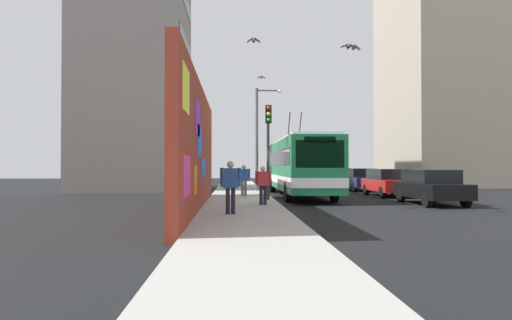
{
  "coord_description": "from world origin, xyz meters",
  "views": [
    {
      "loc": [
        -20.25,
        1.99,
        1.75
      ],
      "look_at": [
        -0.27,
        0.9,
        2.04
      ],
      "focal_mm": 29.35,
      "sensor_mm": 36.0,
      "label": 1
    }
  ],
  "objects_px": {
    "pedestrian_at_curb": "(263,182)",
    "pedestrian_near_wall": "(230,183)",
    "parked_car_red": "(388,182)",
    "street_lamp": "(260,132)",
    "parked_car_black": "(431,186)",
    "parked_car_navy": "(360,179)",
    "traffic_light": "(268,136)",
    "pedestrian_midblock": "(244,178)",
    "city_bus": "(299,165)",
    "parked_car_dark_gray": "(337,177)"
  },
  "relations": [
    {
      "from": "parked_car_dark_gray",
      "to": "street_lamp",
      "type": "xyz_separation_m",
      "value": [
        -8.42,
        7.26,
        3.15
      ]
    },
    {
      "from": "pedestrian_midblock",
      "to": "pedestrian_near_wall",
      "type": "bearing_deg",
      "value": 175.59
    },
    {
      "from": "parked_car_black",
      "to": "parked_car_red",
      "type": "xyz_separation_m",
      "value": [
        5.22,
        -0.0,
        0.0
      ]
    },
    {
      "from": "city_bus",
      "to": "parked_car_black",
      "type": "xyz_separation_m",
      "value": [
        -5.43,
        -5.2,
        -0.99
      ]
    },
    {
      "from": "pedestrian_at_curb",
      "to": "parked_car_navy",
      "type": "bearing_deg",
      "value": -32.58
    },
    {
      "from": "city_bus",
      "to": "street_lamp",
      "type": "relative_size",
      "value": 1.78
    },
    {
      "from": "parked_car_dark_gray",
      "to": "parked_car_black",
      "type": "bearing_deg",
      "value": 180.0
    },
    {
      "from": "city_bus",
      "to": "parked_car_red",
      "type": "height_order",
      "value": "city_bus"
    },
    {
      "from": "pedestrian_at_curb",
      "to": "pedestrian_near_wall",
      "type": "bearing_deg",
      "value": 157.95
    },
    {
      "from": "pedestrian_at_curb",
      "to": "pedestrian_near_wall",
      "type": "distance_m",
      "value": 3.51
    },
    {
      "from": "pedestrian_at_curb",
      "to": "pedestrian_near_wall",
      "type": "height_order",
      "value": "pedestrian_near_wall"
    },
    {
      "from": "parked_car_red",
      "to": "street_lamp",
      "type": "bearing_deg",
      "value": 64.82
    },
    {
      "from": "pedestrian_midblock",
      "to": "traffic_light",
      "type": "distance_m",
      "value": 3.72
    },
    {
      "from": "parked_car_red",
      "to": "traffic_light",
      "type": "relative_size",
      "value": 0.95
    },
    {
      "from": "pedestrian_midblock",
      "to": "pedestrian_near_wall",
      "type": "relative_size",
      "value": 0.95
    },
    {
      "from": "parked_car_navy",
      "to": "pedestrian_near_wall",
      "type": "distance_m",
      "value": 17.89
    },
    {
      "from": "pedestrian_at_curb",
      "to": "pedestrian_midblock",
      "type": "bearing_deg",
      "value": 7.14
    },
    {
      "from": "parked_car_red",
      "to": "street_lamp",
      "type": "relative_size",
      "value": 0.64
    },
    {
      "from": "city_bus",
      "to": "parked_car_navy",
      "type": "xyz_separation_m",
      "value": [
        5.33,
        -5.2,
        -0.99
      ]
    },
    {
      "from": "parked_car_dark_gray",
      "to": "street_lamp",
      "type": "distance_m",
      "value": 11.56
    },
    {
      "from": "parked_car_navy",
      "to": "pedestrian_at_curb",
      "type": "height_order",
      "value": "pedestrian_at_curb"
    },
    {
      "from": "parked_car_navy",
      "to": "pedestrian_near_wall",
      "type": "bearing_deg",
      "value": 149.48
    },
    {
      "from": "parked_car_black",
      "to": "parked_car_dark_gray",
      "type": "xyz_separation_m",
      "value": [
        17.06,
        0.0,
        0.0
      ]
    },
    {
      "from": "parked_car_red",
      "to": "street_lamp",
      "type": "xyz_separation_m",
      "value": [
        3.42,
        7.26,
        3.15
      ]
    },
    {
      "from": "pedestrian_near_wall",
      "to": "traffic_light",
      "type": "bearing_deg",
      "value": -17.22
    },
    {
      "from": "parked_car_red",
      "to": "pedestrian_at_curb",
      "type": "distance_m",
      "value": 10.2
    },
    {
      "from": "pedestrian_near_wall",
      "to": "traffic_light",
      "type": "relative_size",
      "value": 0.39
    },
    {
      "from": "parked_car_red",
      "to": "parked_car_dark_gray",
      "type": "xyz_separation_m",
      "value": [
        11.83,
        0.0,
        0.0
      ]
    },
    {
      "from": "parked_car_black",
      "to": "street_lamp",
      "type": "height_order",
      "value": "street_lamp"
    },
    {
      "from": "parked_car_red",
      "to": "pedestrian_near_wall",
      "type": "distance_m",
      "value": 13.42
    },
    {
      "from": "city_bus",
      "to": "parked_car_red",
      "type": "bearing_deg",
      "value": -92.26
    },
    {
      "from": "pedestrian_near_wall",
      "to": "street_lamp",
      "type": "bearing_deg",
      "value": -7.79
    },
    {
      "from": "traffic_light",
      "to": "parked_car_dark_gray",
      "type": "bearing_deg",
      "value": -24.51
    },
    {
      "from": "parked_car_navy",
      "to": "parked_car_dark_gray",
      "type": "relative_size",
      "value": 0.94
    },
    {
      "from": "pedestrian_near_wall",
      "to": "traffic_light",
      "type": "distance_m",
      "value": 6.16
    },
    {
      "from": "parked_car_red",
      "to": "pedestrian_near_wall",
      "type": "height_order",
      "value": "pedestrian_near_wall"
    },
    {
      "from": "street_lamp",
      "to": "parked_car_red",
      "type": "bearing_deg",
      "value": -115.18
    },
    {
      "from": "city_bus",
      "to": "street_lamp",
      "type": "height_order",
      "value": "street_lamp"
    },
    {
      "from": "parked_car_red",
      "to": "traffic_light",
      "type": "height_order",
      "value": "traffic_light"
    },
    {
      "from": "pedestrian_at_curb",
      "to": "traffic_light",
      "type": "xyz_separation_m",
      "value": [
        2.33,
        -0.41,
        2.06
      ]
    },
    {
      "from": "city_bus",
      "to": "parked_car_navy",
      "type": "bearing_deg",
      "value": -44.31
    },
    {
      "from": "parked_car_black",
      "to": "parked_car_navy",
      "type": "xyz_separation_m",
      "value": [
        10.76,
        0.0,
        0.0
      ]
    },
    {
      "from": "parked_car_black",
      "to": "parked_car_red",
      "type": "bearing_deg",
      "value": -0.0
    },
    {
      "from": "pedestrian_midblock",
      "to": "parked_car_red",
      "type": "bearing_deg",
      "value": -80.92
    },
    {
      "from": "parked_car_navy",
      "to": "parked_car_dark_gray",
      "type": "distance_m",
      "value": 6.3
    },
    {
      "from": "city_bus",
      "to": "parked_car_black",
      "type": "height_order",
      "value": "city_bus"
    },
    {
      "from": "parked_car_red",
      "to": "pedestrian_midblock",
      "type": "xyz_separation_m",
      "value": [
        -1.35,
        8.42,
        0.29
      ]
    },
    {
      "from": "parked_car_red",
      "to": "pedestrian_at_curb",
      "type": "relative_size",
      "value": 2.67
    },
    {
      "from": "parked_car_navy",
      "to": "pedestrian_midblock",
      "type": "bearing_deg",
      "value": 129.24
    },
    {
      "from": "pedestrian_midblock",
      "to": "street_lamp",
      "type": "bearing_deg",
      "value": -13.69
    }
  ]
}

